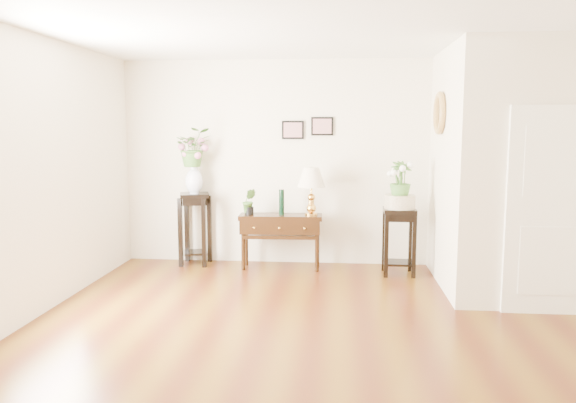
# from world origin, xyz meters

# --- Properties ---
(floor) EXTENTS (6.00, 5.50, 0.02)m
(floor) POSITION_xyz_m (0.00, 0.00, 0.00)
(floor) COLOR #5D3A0D
(floor) RESTS_ON ground
(ceiling) EXTENTS (6.00, 5.50, 0.02)m
(ceiling) POSITION_xyz_m (0.00, 0.00, 2.80)
(ceiling) COLOR white
(ceiling) RESTS_ON ground
(wall_back) EXTENTS (6.00, 0.02, 2.80)m
(wall_back) POSITION_xyz_m (0.00, 2.75, 1.40)
(wall_back) COLOR #EDE6D0
(wall_back) RESTS_ON ground
(wall_front) EXTENTS (6.00, 0.02, 2.80)m
(wall_front) POSITION_xyz_m (0.00, -2.75, 1.40)
(wall_front) COLOR #EDE6D0
(wall_front) RESTS_ON ground
(wall_left) EXTENTS (0.02, 5.50, 2.80)m
(wall_left) POSITION_xyz_m (-3.00, 0.00, 1.40)
(wall_left) COLOR #EDE6D0
(wall_left) RESTS_ON ground
(partition) EXTENTS (1.80, 1.95, 2.80)m
(partition) POSITION_xyz_m (2.10, 1.77, 1.40)
(partition) COLOR #EDE6D0
(partition) RESTS_ON floor
(door) EXTENTS (0.90, 0.05, 2.10)m
(door) POSITION_xyz_m (2.10, 0.78, 1.05)
(door) COLOR white
(door) RESTS_ON floor
(art_print_left) EXTENTS (0.30, 0.02, 0.25)m
(art_print_left) POSITION_xyz_m (-0.65, 2.73, 1.85)
(art_print_left) COLOR black
(art_print_left) RESTS_ON wall_back
(art_print_right) EXTENTS (0.30, 0.02, 0.25)m
(art_print_right) POSITION_xyz_m (-0.25, 2.73, 1.90)
(art_print_right) COLOR black
(art_print_right) RESTS_ON wall_back
(wall_ornament) EXTENTS (0.07, 0.51, 0.51)m
(wall_ornament) POSITION_xyz_m (1.16, 1.90, 2.05)
(wall_ornament) COLOR tan
(wall_ornament) RESTS_ON partition
(console_table) EXTENTS (1.11, 0.40, 0.73)m
(console_table) POSITION_xyz_m (-0.78, 2.38, 0.37)
(console_table) COLOR black
(console_table) RESTS_ON floor
(table_lamp) EXTENTS (0.45, 0.45, 0.64)m
(table_lamp) POSITION_xyz_m (-0.38, 2.38, 1.08)
(table_lamp) COLOR gold
(table_lamp) RESTS_ON console_table
(green_vase) EXTENTS (0.09, 0.09, 0.34)m
(green_vase) POSITION_xyz_m (-0.77, 2.38, 0.90)
(green_vase) COLOR black
(green_vase) RESTS_ON console_table
(potted_plant) EXTENTS (0.20, 0.17, 0.33)m
(potted_plant) POSITION_xyz_m (-1.21, 2.38, 0.89)
(potted_plant) COLOR #41742C
(potted_plant) RESTS_ON console_table
(plant_stand_a) EXTENTS (0.47, 0.47, 0.99)m
(plant_stand_a) POSITION_xyz_m (-1.98, 2.51, 0.49)
(plant_stand_a) COLOR black
(plant_stand_a) RESTS_ON floor
(porcelain_vase) EXTENTS (0.25, 0.25, 0.41)m
(porcelain_vase) POSITION_xyz_m (-1.98, 2.51, 1.21)
(porcelain_vase) COLOR silver
(porcelain_vase) RESTS_ON plant_stand_a
(lily_arrangement) EXTENTS (0.59, 0.56, 0.53)m
(lily_arrangement) POSITION_xyz_m (-1.98, 2.51, 1.65)
(lily_arrangement) COLOR #41742C
(lily_arrangement) RESTS_ON porcelain_vase
(plant_stand_b) EXTENTS (0.41, 0.41, 0.86)m
(plant_stand_b) POSITION_xyz_m (0.76, 2.21, 0.43)
(plant_stand_b) COLOR black
(plant_stand_b) RESTS_ON floor
(ceramic_bowl) EXTENTS (0.43, 0.43, 0.17)m
(ceramic_bowl) POSITION_xyz_m (0.76, 2.21, 0.94)
(ceramic_bowl) COLOR beige
(ceramic_bowl) RESTS_ON plant_stand_b
(narcissus) EXTENTS (0.33, 0.33, 0.48)m
(narcissus) POSITION_xyz_m (0.76, 2.21, 1.22)
(narcissus) COLOR #41742C
(narcissus) RESTS_ON ceramic_bowl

